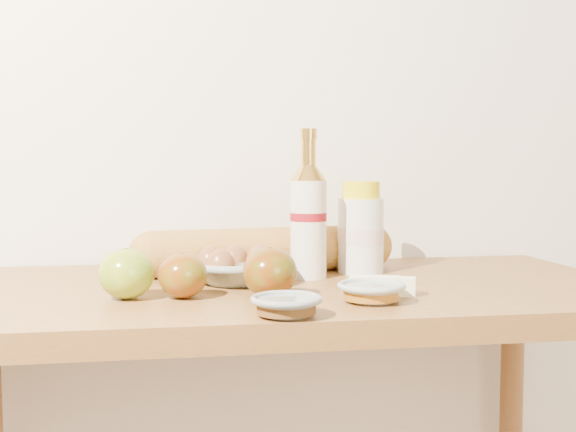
# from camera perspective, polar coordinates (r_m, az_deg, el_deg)

# --- Properties ---
(back_wall) EXTENTS (3.50, 0.02, 2.60)m
(back_wall) POSITION_cam_1_polar(r_m,az_deg,el_deg) (1.57, -2.21, 11.22)
(back_wall) COLOR silver
(back_wall) RESTS_ON ground
(table) EXTENTS (1.20, 0.60, 0.90)m
(table) POSITION_cam_1_polar(r_m,az_deg,el_deg) (1.27, -0.23, -10.90)
(table) COLOR olive
(table) RESTS_ON ground
(bourbon_bottle) EXTENTS (0.08, 0.08, 0.27)m
(bourbon_bottle) POSITION_cam_1_polar(r_m,az_deg,el_deg) (1.30, 1.62, -0.14)
(bourbon_bottle) COLOR beige
(bourbon_bottle) RESTS_ON table
(cream_bottle) EXTENTS (0.10, 0.10, 0.17)m
(cream_bottle) POSITION_cam_1_polar(r_m,az_deg,el_deg) (1.38, 5.76, -1.15)
(cream_bottle) COLOR silver
(cream_bottle) RESTS_ON table
(egg_bowl) EXTENTS (0.20, 0.20, 0.06)m
(egg_bowl) POSITION_cam_1_polar(r_m,az_deg,el_deg) (1.26, -3.99, -4.14)
(egg_bowl) COLOR gray
(egg_bowl) RESTS_ON table
(baguette) EXTENTS (0.52, 0.17, 0.09)m
(baguette) POSITION_cam_1_polar(r_m,az_deg,el_deg) (1.37, -1.69, -2.72)
(baguette) COLOR #C28D3B
(baguette) RESTS_ON table
(apple_yellowgreen) EXTENTS (0.10, 0.10, 0.08)m
(apple_yellowgreen) POSITION_cam_1_polar(r_m,az_deg,el_deg) (1.13, -12.63, -4.47)
(apple_yellowgreen) COLOR #A7A121
(apple_yellowgreen) RESTS_ON table
(apple_redgreen_front) EXTENTS (0.08, 0.08, 0.07)m
(apple_redgreen_front) POSITION_cam_1_polar(r_m,az_deg,el_deg) (1.13, -8.32, -4.69)
(apple_redgreen_front) COLOR #911007
(apple_redgreen_front) RESTS_ON table
(apple_redgreen_right) EXTENTS (0.10, 0.10, 0.08)m
(apple_redgreen_right) POSITION_cam_1_polar(r_m,az_deg,el_deg) (1.12, -1.43, -4.48)
(apple_redgreen_right) COLOR maroon
(apple_redgreen_right) RESTS_ON table
(sugar_bowl) EXTENTS (0.10, 0.10, 0.03)m
(sugar_bowl) POSITION_cam_1_polar(r_m,az_deg,el_deg) (0.99, -0.13, -7.08)
(sugar_bowl) COLOR gray
(sugar_bowl) RESTS_ON table
(syrup_bowl) EXTENTS (0.11, 0.11, 0.03)m
(syrup_bowl) POSITION_cam_1_polar(r_m,az_deg,el_deg) (1.09, 6.60, -5.97)
(syrup_bowl) COLOR #99A7A2
(syrup_bowl) RESTS_ON table
(butter_stick) EXTENTS (0.11, 0.06, 0.03)m
(butter_stick) POSITION_cam_1_polar(r_m,az_deg,el_deg) (1.15, 7.46, -5.50)
(butter_stick) COLOR #FDF9C4
(butter_stick) RESTS_ON table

